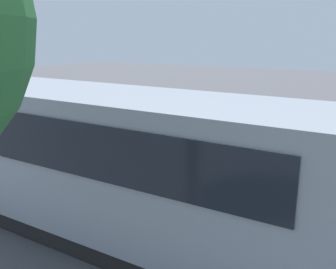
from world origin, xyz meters
The scene contains 11 objects.
ground_plane centered at (0.00, 0.00, 0.00)m, with size 80.00×80.00×0.00m, color #4C4C51.
tour_bus centered at (0.27, 5.47, 1.65)m, with size 10.36×2.73×3.25m.
spectator_far_left centered at (-0.75, 3.14, 1.09)m, with size 0.58×0.37×1.82m.
spectator_left centered at (0.33, 3.11, 0.99)m, with size 0.57×0.38×1.68m.
spectator_centre centered at (1.44, 2.71, 1.01)m, with size 0.58×0.37×1.70m.
parked_motorcycle_silver centered at (2.60, 3.56, 0.48)m, with size 2.05×0.58×0.99m.
stunt_motorcycle centered at (3.93, -2.11, 1.02)m, with size 2.00×0.58×1.74m.
bay_line_a centered at (-2.89, -1.75, 0.00)m, with size 0.19×3.71×0.01m.
bay_line_b centered at (-0.36, -1.75, 0.00)m, with size 0.20×4.00×0.01m.
bay_line_c centered at (2.18, -1.75, 0.00)m, with size 0.21×4.26×0.01m.
bay_line_d centered at (4.71, -1.75, 0.00)m, with size 0.21×4.38×0.01m.
Camera 1 is at (-4.89, 11.56, 4.39)m, focal length 40.53 mm.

